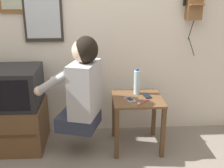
# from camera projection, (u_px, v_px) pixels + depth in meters

# --- Properties ---
(wall_back) EXTENTS (6.80, 0.05, 2.55)m
(wall_back) POSITION_uv_depth(u_px,v_px,m) (89.00, 19.00, 2.92)
(wall_back) COLOR beige
(wall_back) RESTS_ON ground_plane
(side_table) EXTENTS (0.49, 0.48, 0.55)m
(side_table) POSITION_uv_depth(u_px,v_px,m) (137.00, 108.00, 2.83)
(side_table) COLOR brown
(side_table) RESTS_ON ground_plane
(person) EXTENTS (0.62, 0.52, 0.89)m
(person) POSITION_uv_depth(u_px,v_px,m) (82.00, 86.00, 2.61)
(person) COLOR #2D3347
(person) RESTS_ON ground_plane
(tv_stand) EXTENTS (0.59, 0.55, 0.46)m
(tv_stand) POSITION_uv_depth(u_px,v_px,m) (16.00, 125.00, 2.91)
(tv_stand) COLOR brown
(tv_stand) RESTS_ON ground_plane
(television) EXTENTS (0.57, 0.51, 0.38)m
(television) POSITION_uv_depth(u_px,v_px,m) (11.00, 87.00, 2.78)
(television) COLOR #232326
(television) RESTS_ON tv_stand
(wall_mirror) EXTENTS (0.39, 0.03, 0.76)m
(wall_mirror) POSITION_uv_depth(u_px,v_px,m) (42.00, 4.00, 2.80)
(wall_mirror) COLOR #2D2823
(cell_phone_held) EXTENTS (0.10, 0.14, 0.01)m
(cell_phone_held) POSITION_uv_depth(u_px,v_px,m) (130.00, 99.00, 2.73)
(cell_phone_held) COLOR silver
(cell_phone_held) RESTS_ON side_table
(cell_phone_spare) EXTENTS (0.08, 0.13, 0.01)m
(cell_phone_spare) POSITION_uv_depth(u_px,v_px,m) (147.00, 96.00, 2.82)
(cell_phone_spare) COLOR black
(cell_phone_spare) RESTS_ON side_table
(water_bottle) EXTENTS (0.06, 0.06, 0.27)m
(water_bottle) POSITION_uv_depth(u_px,v_px,m) (137.00, 82.00, 2.85)
(water_bottle) COLOR silver
(water_bottle) RESTS_ON side_table
(toothbrush) EXTENTS (0.13, 0.14, 0.02)m
(toothbrush) POSITION_uv_depth(u_px,v_px,m) (143.00, 102.00, 2.65)
(toothbrush) COLOR #D83F4C
(toothbrush) RESTS_ON side_table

